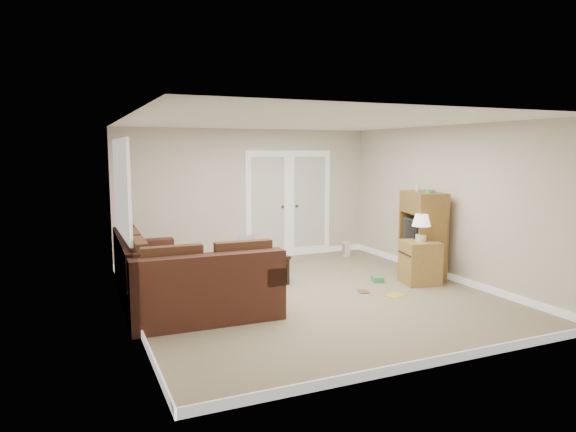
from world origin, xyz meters
name	(u,v)px	position (x,y,z in m)	size (l,w,h in m)	color
floor	(310,295)	(0.00, 0.00, 0.00)	(5.50, 5.50, 0.00)	gray
ceiling	(311,121)	(0.00, 0.00, 2.50)	(5.00, 5.50, 0.02)	white
wall_left	(128,219)	(-2.50, 0.00, 1.25)	(0.02, 5.50, 2.50)	beige
wall_right	(449,203)	(2.50, 0.00, 1.25)	(0.02, 5.50, 2.50)	beige
wall_back	(248,195)	(0.00, 2.75, 1.25)	(5.00, 0.02, 2.50)	beige
wall_front	(438,241)	(0.00, -2.75, 1.25)	(5.00, 0.02, 2.50)	beige
baseboards	(310,292)	(0.00, 0.00, 0.05)	(5.00, 5.50, 0.10)	white
french_doors	(289,204)	(0.85, 2.71, 1.04)	(1.80, 0.05, 2.13)	white
window_left	(122,189)	(-2.46, 1.00, 1.55)	(0.05, 1.92, 1.42)	white
sectional_sofa	(173,281)	(-1.92, 0.28, 0.34)	(1.92, 2.88, 0.88)	#45241A
coffee_table	(257,265)	(-0.40, 1.14, 0.25)	(0.77, 1.21, 0.76)	black
tv_armoire	(422,234)	(2.20, 0.26, 0.72)	(0.69, 0.98, 1.53)	brown
side_cabinet	(420,259)	(1.89, -0.10, 0.40)	(0.63, 0.63, 1.11)	#A17B3B
space_heater	(346,249)	(1.89, 2.21, 0.15)	(0.12, 0.10, 0.30)	white
floor_magazine	(395,295)	(1.13, -0.52, 0.00)	(0.28, 0.22, 0.01)	gold
floor_greenbox	(377,279)	(1.33, 0.25, 0.04)	(0.16, 0.21, 0.08)	#419052
floor_book	(359,292)	(0.74, -0.16, 0.01)	(0.15, 0.20, 0.02)	brown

